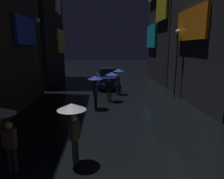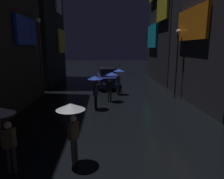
# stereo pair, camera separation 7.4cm
# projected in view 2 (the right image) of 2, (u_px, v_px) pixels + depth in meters

# --- Properties ---
(building_right_far) EXTENTS (4.25, 8.42, 14.24)m
(building_right_far) POSITION_uv_depth(u_px,v_px,m) (176.00, 16.00, 21.61)
(building_right_far) COLOR black
(building_right_far) RESTS_ON ground
(pedestrian_foreground_left_blue) EXTENTS (0.90, 0.90, 2.12)m
(pedestrian_foreground_left_blue) POSITION_uv_depth(u_px,v_px,m) (119.00, 75.00, 16.01)
(pedestrian_foreground_left_blue) COLOR #38332D
(pedestrian_foreground_left_blue) RESTS_ON ground
(pedestrian_far_right_blue) EXTENTS (0.90, 0.90, 2.12)m
(pedestrian_far_right_blue) POSITION_uv_depth(u_px,v_px,m) (95.00, 83.00, 12.18)
(pedestrian_far_right_blue) COLOR black
(pedestrian_far_right_blue) RESTS_ON ground
(pedestrian_near_crossing_blue) EXTENTS (0.90, 0.90, 2.12)m
(pedestrian_near_crossing_blue) POSITION_uv_depth(u_px,v_px,m) (111.00, 79.00, 13.90)
(pedestrian_near_crossing_blue) COLOR #38332D
(pedestrian_near_crossing_blue) RESTS_ON ground
(pedestrian_foreground_right_clear) EXTENTS (0.90, 0.90, 2.12)m
(pedestrian_foreground_right_clear) POSITION_uv_depth(u_px,v_px,m) (2.00, 122.00, 5.81)
(pedestrian_foreground_right_clear) COLOR #2D2D38
(pedestrian_foreground_right_clear) RESTS_ON ground
(pedestrian_midstreet_centre_clear) EXTENTS (0.90, 0.90, 2.12)m
(pedestrian_midstreet_centre_clear) POSITION_uv_depth(u_px,v_px,m) (72.00, 117.00, 6.26)
(pedestrian_midstreet_centre_clear) COLOR #38332D
(pedestrian_midstreet_centre_clear) RESTS_ON ground
(bicycle_parked_at_storefront) EXTENTS (0.12, 1.82, 0.96)m
(bicycle_parked_at_storefront) POSITION_uv_depth(u_px,v_px,m) (3.00, 133.00, 8.11)
(bicycle_parked_at_storefront) COLOR black
(bicycle_parked_at_storefront) RESTS_ON ground
(car_distant) EXTENTS (2.56, 4.29, 1.92)m
(car_distant) POSITION_uv_depth(u_px,v_px,m) (107.00, 78.00, 18.91)
(car_distant) COLOR navy
(car_distant) RESTS_ON ground
(streetlamp_right_far) EXTENTS (0.36, 0.36, 5.10)m
(streetlamp_right_far) POSITION_uv_depth(u_px,v_px,m) (177.00, 55.00, 14.84)
(streetlamp_right_far) COLOR #2D2D33
(streetlamp_right_far) RESTS_ON ground
(streetlamp_left_far) EXTENTS (0.36, 0.36, 5.83)m
(streetlamp_left_far) POSITION_uv_depth(u_px,v_px,m) (40.00, 50.00, 14.26)
(streetlamp_left_far) COLOR #2D2D33
(streetlamp_left_far) RESTS_ON ground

